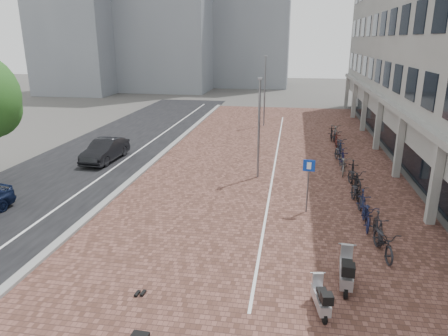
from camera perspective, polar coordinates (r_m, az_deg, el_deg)
ground at (r=14.71m, az=-3.95°, el=-11.81°), size 140.00×140.00×0.00m
plaza_brick at (r=25.51m, az=6.67°, el=0.99°), size 14.50×42.00×0.04m
street_asphalt at (r=28.21m, az=-16.24°, el=1.99°), size 8.00×50.00×0.03m
curb at (r=26.76m, az=-8.68°, el=1.82°), size 0.35×42.00×0.14m
lane_line at (r=27.41m, az=-12.46°, el=1.88°), size 0.12×44.00×0.00m
parking_line at (r=25.50m, az=7.12°, el=1.02°), size 0.10×30.00×0.00m
car_dark at (r=26.23m, az=-16.14°, el=2.38°), size 1.61×4.15×1.35m
shoes at (r=12.81m, az=-11.57°, el=-16.78°), size 0.38×0.33×0.09m
scooter_front at (r=12.01m, az=13.29°, el=-17.01°), size 0.67×1.44×0.95m
scooter_back at (r=13.17m, az=16.60°, el=-13.41°), size 0.67×1.73×1.16m
parking_sign at (r=17.72m, az=11.60°, el=-1.32°), size 0.50×0.10×2.38m
lamp_near at (r=21.71m, az=4.85°, el=5.28°), size 0.12×0.12×5.26m
lamp_far at (r=35.51m, az=5.65°, el=10.45°), size 0.12×0.12×5.83m
bike_row at (r=23.82m, az=16.69°, el=0.45°), size 1.31×20.43×1.05m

